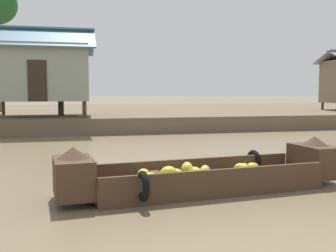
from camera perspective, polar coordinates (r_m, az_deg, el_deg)
The scene contains 5 objects.
ground_plane at distance 12.63m, azimuth 2.34°, elevation -3.84°, with size 300.00×300.00×0.00m, color #726047.
riverbank_strip at distance 27.75m, azimuth -6.05°, elevation 1.77°, with size 160.00×20.00×0.75m, color brown.
banana_boat at distance 7.78m, azimuth 5.49°, elevation -6.94°, with size 5.86×2.29×0.99m.
stilt_house_left at distance 19.81m, azimuth -18.03°, elevation 7.49°, with size 5.10×3.95×4.24m.
vendor_person at distance 20.26m, azimuth -15.35°, elevation 4.10°, with size 0.44×0.44×1.66m.
Camera 1 is at (-3.27, -2.04, 1.95)m, focal length 41.88 mm.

